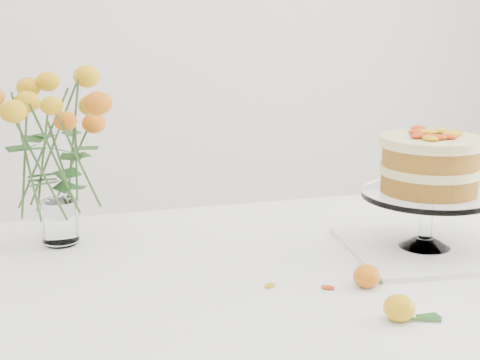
# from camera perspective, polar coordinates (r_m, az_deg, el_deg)

# --- Properties ---
(table) EXTENTS (1.43, 0.93, 0.76)m
(table) POSITION_cam_1_polar(r_m,az_deg,el_deg) (1.42, 5.85, -10.03)
(table) COLOR tan
(table) RESTS_ON ground
(napkin) EXTENTS (0.35, 0.35, 0.01)m
(napkin) POSITION_cam_1_polar(r_m,az_deg,el_deg) (1.49, 15.43, -5.67)
(napkin) COLOR silver
(napkin) RESTS_ON table
(cake_stand) EXTENTS (0.28, 0.28, 0.25)m
(cake_stand) POSITION_cam_1_polar(r_m,az_deg,el_deg) (1.44, 15.86, 0.78)
(cake_stand) COLOR white
(cake_stand) RESTS_ON napkin
(rose_vase) EXTENTS (0.34, 0.34, 0.40)m
(rose_vase) POSITION_cam_1_polar(r_m,az_deg,el_deg) (1.48, -15.55, 3.38)
(rose_vase) COLOR white
(rose_vase) RESTS_ON table
(loose_rose_near) EXTENTS (0.09, 0.06, 0.04)m
(loose_rose_near) POSITION_cam_1_polar(r_m,az_deg,el_deg) (1.15, 13.46, -10.57)
(loose_rose_near) COLOR yellow
(loose_rose_near) RESTS_ON table
(loose_rose_far) EXTENTS (0.09, 0.05, 0.04)m
(loose_rose_far) POSITION_cam_1_polar(r_m,az_deg,el_deg) (1.27, 10.78, -8.06)
(loose_rose_far) COLOR #C45A09
(loose_rose_far) RESTS_ON table
(stray_petal_a) EXTENTS (0.03, 0.02, 0.00)m
(stray_petal_a) POSITION_cam_1_polar(r_m,az_deg,el_deg) (1.26, 2.54, -8.97)
(stray_petal_a) COLOR gold
(stray_petal_a) RESTS_ON table
(stray_petal_b) EXTENTS (0.03, 0.02, 0.00)m
(stray_petal_b) POSITION_cam_1_polar(r_m,az_deg,el_deg) (1.26, 7.51, -9.08)
(stray_petal_b) COLOR gold
(stray_petal_b) RESTS_ON table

